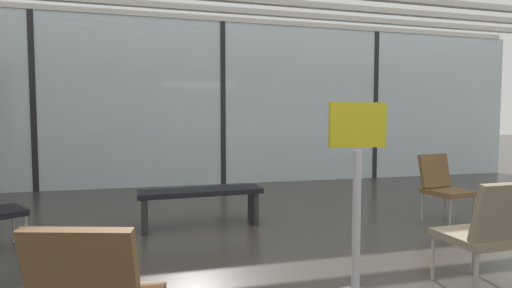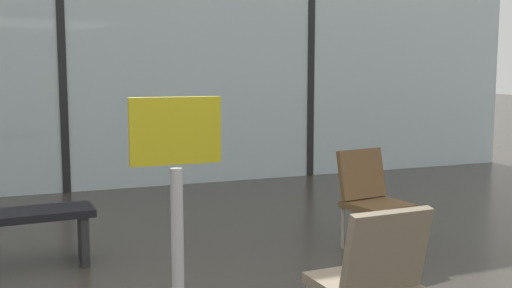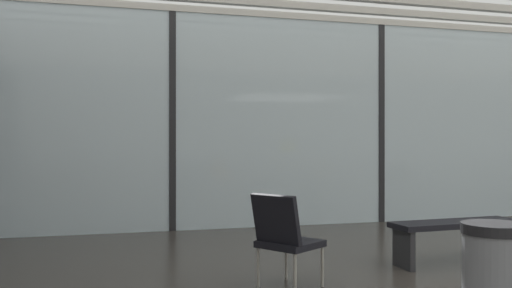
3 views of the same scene
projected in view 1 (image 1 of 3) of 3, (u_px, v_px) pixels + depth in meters
glass_curtain_wall at (223, 104)px, 7.74m from camera, size 14.00×0.08×3.32m
window_mullion_0 at (34, 102)px, 6.90m from camera, size 0.10×0.12×3.32m
window_mullion_1 at (223, 104)px, 7.74m from camera, size 0.10×0.12×3.32m
window_mullion_2 at (375, 106)px, 8.58m from camera, size 0.10×0.12×3.32m
parked_airplane at (235, 95)px, 13.28m from camera, size 11.92×4.43×4.43m
lounge_chair_0 at (486, 229)px, 2.85m from camera, size 0.50×0.55×0.87m
lounge_chair_3 at (442, 184)px, 4.87m from camera, size 0.56×0.60×0.87m
waiting_bench at (201, 198)px, 4.63m from camera, size 1.52×0.48×0.47m
info_sign at (357, 209)px, 2.71m from camera, size 0.44×0.32×1.44m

